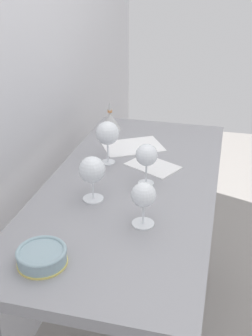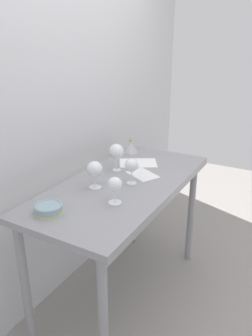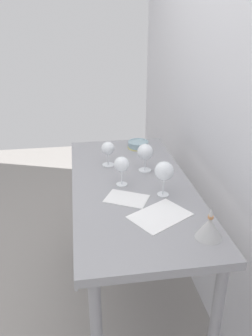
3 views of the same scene
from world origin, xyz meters
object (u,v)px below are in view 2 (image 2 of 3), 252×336
object	(u,v)px
wine_glass_far_right	(116,152)
wine_glass_near_left	(115,185)
wine_glass_near_center	(132,166)
decanter_funnel	(131,147)
tasting_bowl	(49,208)
wine_glass_far_left	(95,170)
tasting_sheet_lower	(143,175)
tasting_sheet_upper	(138,163)

from	to	relation	value
wine_glass_far_right	wine_glass_near_left	world-z (taller)	wine_glass_far_right
wine_glass_near_center	decanter_funnel	xyz separation A→B (m)	(0.52, 0.29, -0.07)
tasting_bowl	wine_glass_far_left	bearing A→B (deg)	-4.44
wine_glass_near_center	tasting_bowl	bearing A→B (deg)	160.43
wine_glass_far_right	wine_glass_far_left	xyz separation A→B (m)	(-0.31, -0.03, -0.02)
wine_glass_far_left	wine_glass_near_center	world-z (taller)	wine_glass_far_left
tasting_bowl	wine_glass_near_center	bearing A→B (deg)	-19.57
wine_glass_near_center	tasting_sheet_lower	size ratio (longest dim) A/B	0.79
tasting_sheet_upper	wine_glass_far_left	bearing A→B (deg)	145.81
wine_glass_near_center	tasting_bowl	size ratio (longest dim) A/B	1.14
wine_glass_far_left	tasting_sheet_upper	size ratio (longest dim) A/B	0.63
tasting_sheet_lower	tasting_bowl	world-z (taller)	tasting_bowl
tasting_sheet_upper	tasting_sheet_lower	distance (m)	0.22
wine_glass_far_left	wine_glass_far_right	bearing A→B (deg)	6.23
wine_glass_near_center	decanter_funnel	bearing A→B (deg)	29.35
wine_glass_near_center	decanter_funnel	size ratio (longest dim) A/B	1.12
tasting_sheet_lower	tasting_bowl	distance (m)	0.72
wine_glass_far_right	tasting_bowl	distance (m)	0.69
wine_glass_far_left	tasting_bowl	size ratio (longest dim) A/B	1.16
tasting_sheet_upper	decanter_funnel	bearing A→B (deg)	10.29
tasting_sheet_upper	tasting_sheet_lower	world-z (taller)	same
tasting_bowl	tasting_sheet_upper	bearing A→B (deg)	-3.90
tasting_sheet_upper	tasting_bowl	distance (m)	0.88
wine_glass_far_left	decanter_funnel	size ratio (longest dim) A/B	1.14
wine_glass_near_left	tasting_bowl	xyz separation A→B (m)	(-0.26, 0.24, -0.08)
wine_glass_far_left	wine_glass_near_center	distance (m)	0.23
wine_glass_near_center	tasting_sheet_lower	bearing A→B (deg)	1.08
wine_glass_near_center	wine_glass_near_left	xyz separation A→B (m)	(-0.27, -0.05, -0.01)
wine_glass_far_right	wine_glass_near_center	xyz separation A→B (m)	(-0.14, -0.20, -0.01)
wine_glass_near_center	wine_glass_near_left	size ratio (longest dim) A/B	1.08
wine_glass_far_left	tasting_bowl	bearing A→B (deg)	175.56
decanter_funnel	wine_glass_far_left	bearing A→B (deg)	-169.05
wine_glass_far_left	wine_glass_near_center	xyz separation A→B (m)	(0.16, -0.16, 0.00)
wine_glass_far_right	tasting_sheet_upper	bearing A→B (deg)	-18.27
tasting_sheet_upper	wine_glass_far_right	bearing A→B (deg)	131.03
wine_glass_far_right	wine_glass_near_left	distance (m)	0.48
tasting_sheet_upper	decanter_funnel	xyz separation A→B (m)	(0.19, 0.16, 0.05)
wine_glass_far_right	wine_glass_far_left	size ratio (longest dim) A/B	1.11
wine_glass_far_right	tasting_bowl	xyz separation A→B (m)	(-0.68, -0.00, -0.11)
wine_glass_near_left	tasting_bowl	size ratio (longest dim) A/B	1.05
wine_glass_far_left	decanter_funnel	bearing A→B (deg)	10.95
wine_glass_near_center	tasting_sheet_upper	size ratio (longest dim) A/B	0.62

